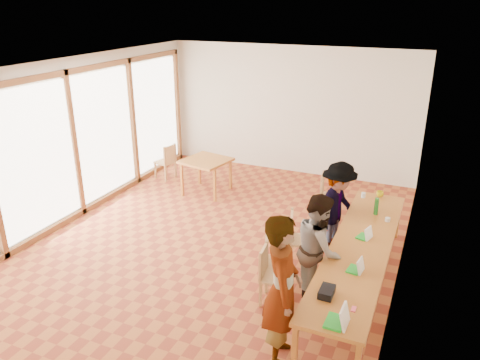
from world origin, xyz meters
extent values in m
plane|color=#AA5729|center=(0.00, 0.00, 0.00)|extent=(8.00, 8.00, 0.00)
cube|color=silver|center=(0.00, 4.00, 1.50)|extent=(6.00, 0.10, 3.00)
cube|color=silver|center=(0.00, -4.00, 1.50)|extent=(6.00, 0.10, 3.00)
cube|color=silver|center=(3.00, 0.00, 1.50)|extent=(0.10, 8.00, 3.00)
cube|color=white|center=(-2.96, 0.00, 1.50)|extent=(0.10, 8.00, 3.00)
cube|color=white|center=(0.00, 0.00, 3.02)|extent=(6.00, 8.00, 0.04)
cube|color=#B86529|center=(2.50, -0.50, 0.72)|extent=(0.80, 4.00, 0.05)
cube|color=#B86529|center=(2.16, -2.44, 0.35)|extent=(0.06, 0.06, 0.70)
cube|color=#B86529|center=(2.16, 1.44, 0.35)|extent=(0.06, 0.06, 0.70)
cube|color=#B86529|center=(2.84, 1.44, 0.35)|extent=(0.06, 0.06, 0.70)
cube|color=#B86529|center=(-1.21, 1.96, 0.72)|extent=(0.90, 0.90, 0.05)
cube|color=#B86529|center=(-1.60, 1.57, 0.35)|extent=(0.05, 0.05, 0.70)
cube|color=#B86529|center=(-1.60, 2.35, 0.35)|extent=(0.05, 0.05, 0.70)
cube|color=#B86529|center=(-0.82, 1.57, 0.35)|extent=(0.05, 0.05, 0.70)
cube|color=#B86529|center=(-0.82, 2.35, 0.35)|extent=(0.05, 0.05, 0.70)
cube|color=#E0AF70|center=(1.50, -1.20, 0.40)|extent=(0.43, 0.43, 0.04)
cube|color=#E0AF70|center=(1.33, -1.22, 0.62)|extent=(0.08, 0.39, 0.41)
cube|color=#E0AF70|center=(1.41, -0.83, 0.40)|extent=(0.49, 0.49, 0.04)
cube|color=#E0AF70|center=(1.24, -0.88, 0.63)|extent=(0.16, 0.39, 0.41)
cube|color=#E0AF70|center=(1.55, -0.08, 0.42)|extent=(0.51, 0.51, 0.04)
cube|color=#E0AF70|center=(1.38, -0.13, 0.65)|extent=(0.15, 0.40, 0.43)
cube|color=#E0AF70|center=(1.56, 1.81, 0.41)|extent=(0.46, 0.46, 0.04)
cube|color=#E0AF70|center=(1.38, 1.78, 0.64)|extent=(0.10, 0.41, 0.42)
cube|color=#E0AF70|center=(-2.50, 2.35, 0.40)|extent=(0.46, 0.46, 0.04)
cube|color=#E0AF70|center=(-2.33, 2.31, 0.62)|extent=(0.12, 0.38, 0.40)
imported|color=gray|center=(1.91, -2.20, 0.92)|extent=(0.64, 0.78, 1.85)
imported|color=gray|center=(2.00, -0.90, 0.80)|extent=(0.82, 0.92, 1.60)
imported|color=gray|center=(1.94, 0.55, 0.78)|extent=(0.83, 1.13, 1.57)
cube|color=green|center=(2.55, -2.30, 0.76)|extent=(0.20, 0.28, 0.03)
cube|color=white|center=(2.64, -2.30, 0.86)|extent=(0.09, 0.25, 0.23)
cube|color=green|center=(2.54, -1.17, 0.76)|extent=(0.18, 0.24, 0.02)
cube|color=white|center=(2.61, -1.18, 0.84)|extent=(0.09, 0.21, 0.18)
cube|color=green|center=(2.49, -0.24, 0.76)|extent=(0.21, 0.25, 0.02)
cube|color=white|center=(2.56, -0.26, 0.84)|extent=(0.12, 0.20, 0.18)
imported|color=yellow|center=(2.49, 1.40, 0.80)|extent=(0.16, 0.16, 0.10)
cylinder|color=#1E6D24|center=(2.54, 0.63, 0.89)|extent=(0.07, 0.07, 0.28)
cylinder|color=silver|center=(2.24, 1.24, 0.80)|extent=(0.07, 0.07, 0.09)
cylinder|color=white|center=(2.74, 0.45, 0.78)|extent=(0.08, 0.08, 0.06)
cube|color=#F45270|center=(2.69, -1.99, 0.76)|extent=(0.05, 0.10, 0.01)
cube|color=black|center=(2.34, -1.84, 0.80)|extent=(0.16, 0.26, 0.09)
camera|label=1|loc=(3.25, -6.44, 3.98)|focal=35.00mm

